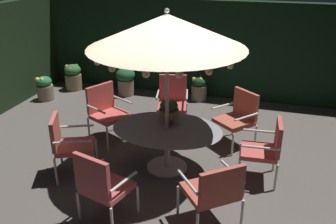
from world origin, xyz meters
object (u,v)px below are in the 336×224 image
Objects in this scene: potted_plant_right_far at (199,88)px; patio_chair_southwest at (172,99)px; patio_chair_southeast at (266,146)px; patio_chair_west at (106,109)px; patio_umbrella at (167,31)px; potted_plant_back_right at (126,80)px; patio_dining_table at (167,136)px; potted_plant_right_near at (73,77)px; patio_chair_south at (238,115)px; patio_chair_northeast at (101,184)px; potted_plant_left_far at (45,88)px; patio_chair_east at (214,190)px; patio_chair_north at (68,142)px; centerpiece_planter at (169,109)px.

patio_chair_southwest is at bearing -97.17° from potted_plant_right_far.
patio_chair_southeast is 2.94m from patio_chair_west.
patio_chair_west is at bearing 153.48° from patio_umbrella.
patio_dining_table is at bearing -56.66° from potted_plant_back_right.
potted_plant_right_far is (3.23, 0.19, -0.04)m from potted_plant_right_near.
patio_chair_southeast is at bearing 3.99° from patio_dining_table.
patio_umbrella is 2.22m from patio_chair_west.
potted_plant_right_near is (-4.34, 1.75, -0.23)m from patio_chair_south.
patio_chair_northeast is at bearing -91.80° from patio_chair_southwest.
patio_chair_southeast is (1.52, 0.11, -1.65)m from patio_umbrella.
patio_chair_south reaches higher than potted_plant_back_right.
potted_plant_left_far is (-3.31, 0.59, -0.32)m from patio_chair_southwest.
patio_dining_table is 2.65× the size of potted_plant_right_near.
patio_chair_east is at bearing -54.98° from potted_plant_back_right.
patio_chair_north is at bearing -50.18° from potted_plant_left_far.
patio_chair_east is 0.97× the size of patio_chair_southeast.
centerpiece_planter is at bearing -55.32° from potted_plant_back_right.
centerpiece_planter is (-0.02, 0.17, -1.26)m from patio_umbrella.
patio_chair_south reaches higher than patio_chair_southeast.
patio_chair_northeast is 1.50× the size of potted_plant_back_right.
patio_chair_southeast is 1.70× the size of potted_plant_left_far.
patio_chair_northeast is at bearing -66.35° from patio_chair_west.
patio_chair_southwest is at bearing 166.03° from patio_chair_south.
patio_chair_northeast reaches higher than potted_plant_right_far.
potted_plant_right_near is at bearing 139.09° from patio_umbrella.
patio_chair_south is (0.99, 1.16, -0.01)m from patio_dining_table.
patio_chair_north is at bearing -150.29° from centerpiece_planter.
patio_chair_west reaches higher than potted_plant_right_near.
patio_chair_south is (2.38, 1.78, -0.01)m from patio_chair_north.
potted_plant_right_far is at bearing 16.21° from potted_plant_left_far.
patio_umbrella is 2.55× the size of patio_chair_south.
patio_umbrella is 4.82m from potted_plant_right_near.
patio_chair_northeast is (-0.42, -1.47, -0.01)m from patio_dining_table.
potted_plant_back_right is (-1.90, 2.75, -0.59)m from centerpiece_planter.
patio_chair_east is (1.38, 0.28, -0.00)m from patio_chair_northeast.
patio_chair_southwest reaches higher than patio_chair_north.
patio_chair_southeast reaches higher than potted_plant_back_right.
potted_plant_back_right is (1.44, 0.01, 0.04)m from potted_plant_right_near.
potted_plant_right_near is at bearing -179.57° from potted_plant_back_right.
patio_chair_north is 3.52m from potted_plant_left_far.
centerpiece_planter is 0.43× the size of patio_chair_north.
patio_chair_south is at bearing 44.57° from centerpiece_planter.
centerpiece_planter reaches higher than potted_plant_right_near.
patio_chair_north is 1.00× the size of patio_chair_south.
potted_plant_left_far is at bearing 144.62° from patio_chair_east.
potted_plant_right_near is at bearing 71.24° from potted_plant_left_far.
patio_dining_table is at bearing 128.89° from patio_chair_east.
centerpiece_planter is at bearing 29.71° from patio_chair_north.
patio_chair_northeast is 0.97× the size of patio_chair_southwest.
patio_chair_south is at bearing 49.68° from patio_umbrella.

